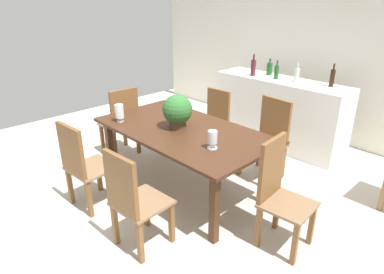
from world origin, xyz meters
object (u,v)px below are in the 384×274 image
Objects in this scene: chair_head_end at (122,120)px; wine_bottle_tall at (276,72)px; dining_table at (183,136)px; wine_bottle_clear at (297,75)px; chair_foot_end at (279,190)px; chair_far_left at (214,119)px; crystal_vase_left at (213,138)px; chair_near_left at (82,163)px; kitchen_counter at (278,112)px; wine_bottle_dark at (269,69)px; flower_centerpiece at (177,111)px; chair_near_right at (132,198)px; wine_glass at (166,103)px; wine_bottle_amber at (253,67)px; wine_bottle_green at (332,78)px; chair_far_right at (269,135)px; crystal_vase_center_near at (119,112)px.

wine_bottle_tall reaches higher than chair_head_end.
dining_table is 7.29× the size of wine_bottle_clear.
chair_foot_end is (2.49, -0.00, 0.01)m from chair_head_end.
crystal_vase_left is at bearing -51.16° from chair_far_left.
wine_bottle_clear is at bearing -107.13° from chair_near_left.
chair_far_left is at bearing 54.21° from chair_foot_end.
wine_bottle_dark is (-0.29, 0.11, 0.59)m from kitchen_counter.
wine_bottle_tall reaches higher than flower_centerpiece.
wine_bottle_dark is at bearing 31.77° from chair_foot_end.
chair_far_left is (-0.01, 1.99, -0.03)m from chair_near_left.
chair_near_right is 0.93m from crystal_vase_left.
chair_foot_end is 0.51× the size of kitchen_counter.
wine_glass is (-0.59, 0.25, 0.19)m from dining_table.
wine_glass is at bearing -96.21° from wine_bottle_amber.
chair_head_end is 0.49× the size of kitchen_counter.
chair_near_left is 3.18× the size of wine_bottle_green.
chair_near_right is 3.54× the size of wine_bottle_clear.
wine_bottle_clear reaches higher than flower_centerpiece.
wine_bottle_green is at bearing 13.56° from wine_bottle_clear.
wine_bottle_amber is at bearing -170.48° from wine_bottle_clear.
wine_bottle_dark is 0.26m from wine_bottle_amber.
chair_near_left is at bearing -97.43° from wine_bottle_tall.
kitchen_counter is at bearing -102.86° from chair_near_left.
wine_bottle_tall is at bearing 107.63° from crystal_vase_left.
chair_far_right is 1.20m from crystal_vase_left.
wine_bottle_green is at bearing 11.18° from wine_bottle_amber.
chair_foot_end is 2.28m from kitchen_counter.
wine_bottle_dark is (-0.22, 2.04, 0.13)m from flower_centerpiece.
kitchen_counter is at bearing 27.59° from chair_foot_end.
crystal_vase_center_near is 1.35× the size of wine_glass.
dining_table is 9.76× the size of crystal_vase_center_near.
wine_glass is at bearing 161.25° from crystal_vase_left.
chair_far_left is 1.65m from wine_bottle_green.
chair_far_right is 4.77× the size of crystal_vase_center_near.
chair_foot_end is 2.53m from wine_bottle_amber.
flower_centerpiece is 2.06× the size of crystal_vase_left.
chair_head_end is 1.98m from chair_far_right.
chair_far_left is at bearing -116.60° from kitchen_counter.
chair_foot_end reaches higher than wine_glass.
wine_bottle_dark is at bearing 80.71° from crystal_vase_center_near.
chair_near_right is at bearing 62.83° from chair_head_end.
chair_far_left is 1.29m from wine_bottle_clear.
kitchen_counter is (0.01, 1.91, -0.18)m from dining_table.
wine_glass is (-1.05, 1.25, 0.33)m from chair_near_right.
crystal_vase_left is (-0.68, -0.13, 0.32)m from chair_foot_end.
wine_bottle_green is (1.36, 2.39, 0.24)m from crystal_vase_center_near.
dining_table is at bearing -23.11° from wine_glass.
wine_glass is at bearing -99.86° from wine_bottle_dark.
wine_bottle_clear reaches higher than chair_near_left.
wine_bottle_dark is at bearing 159.52° from kitchen_counter.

